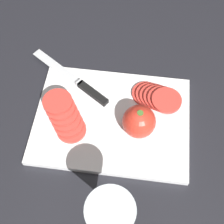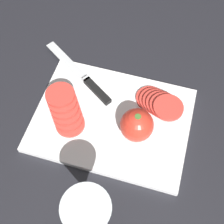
{
  "view_description": "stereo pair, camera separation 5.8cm",
  "coord_description": "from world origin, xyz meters",
  "px_view_note": "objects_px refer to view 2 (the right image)",
  "views": [
    {
      "loc": [
        -0.04,
        0.4,
        0.69
      ],
      "look_at": [
        0.01,
        0.02,
        0.05
      ],
      "focal_mm": 50.0,
      "sensor_mm": 36.0,
      "label": 1
    },
    {
      "loc": [
        -0.1,
        0.39,
        0.69
      ],
      "look_at": [
        0.01,
        0.02,
        0.05
      ],
      "focal_mm": 50.0,
      "sensor_mm": 36.0,
      "label": 2
    }
  ],
  "objects_px": {
    "knife": "(89,83)",
    "tomato_slice_stack_far": "(159,103)",
    "wine_glass": "(88,215)",
    "whole_tomato": "(137,125)",
    "tomato_slice_stack_near": "(65,109)"
  },
  "relations": [
    {
      "from": "whole_tomato",
      "to": "knife",
      "type": "bearing_deg",
      "value": -34.58
    },
    {
      "from": "wine_glass",
      "to": "tomato_slice_stack_far",
      "type": "relative_size",
      "value": 1.47
    },
    {
      "from": "knife",
      "to": "tomato_slice_stack_near",
      "type": "distance_m",
      "value": 0.11
    },
    {
      "from": "knife",
      "to": "whole_tomato",
      "type": "bearing_deg",
      "value": 179.34
    },
    {
      "from": "wine_glass",
      "to": "tomato_slice_stack_far",
      "type": "height_order",
      "value": "wine_glass"
    },
    {
      "from": "whole_tomato",
      "to": "tomato_slice_stack_far",
      "type": "bearing_deg",
      "value": -113.44
    },
    {
      "from": "knife",
      "to": "tomato_slice_stack_far",
      "type": "relative_size",
      "value": 1.93
    },
    {
      "from": "wine_glass",
      "to": "tomato_slice_stack_near",
      "type": "relative_size",
      "value": 1.46
    },
    {
      "from": "wine_glass",
      "to": "whole_tomato",
      "type": "xyz_separation_m",
      "value": [
        -0.04,
        -0.24,
        -0.07
      ]
    },
    {
      "from": "tomato_slice_stack_near",
      "to": "wine_glass",
      "type": "bearing_deg",
      "value": 121.05
    },
    {
      "from": "wine_glass",
      "to": "whole_tomato",
      "type": "bearing_deg",
      "value": -98.68
    },
    {
      "from": "knife",
      "to": "tomato_slice_stack_near",
      "type": "relative_size",
      "value": 1.92
    },
    {
      "from": "knife",
      "to": "tomato_slice_stack_far",
      "type": "distance_m",
      "value": 0.19
    },
    {
      "from": "wine_glass",
      "to": "whole_tomato",
      "type": "height_order",
      "value": "wine_glass"
    },
    {
      "from": "wine_glass",
      "to": "tomato_slice_stack_near",
      "type": "height_order",
      "value": "wine_glass"
    }
  ]
}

